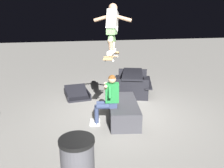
% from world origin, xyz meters
% --- Properties ---
extents(ground_plane, '(40.00, 40.00, 0.00)m').
position_xyz_m(ground_plane, '(0.00, 0.00, 0.00)').
color(ground_plane, gray).
extents(ledge_box_main, '(1.82, 1.03, 0.48)m').
position_xyz_m(ledge_box_main, '(-0.29, -0.04, 0.24)').
color(ledge_box_main, '#38383D').
rests_on(ledge_box_main, ground).
extents(person_sitting_on_ledge, '(0.60, 0.78, 1.32)m').
position_xyz_m(person_sitting_on_ledge, '(-0.49, 0.43, 0.73)').
color(person_sitting_on_ledge, '#2D3856').
rests_on(person_sitting_on_ledge, ground).
extents(skateboard, '(1.01, 0.59, 0.14)m').
position_xyz_m(skateboard, '(-0.64, 0.36, 1.80)').
color(skateboard, '#AD8451').
extents(skater_airborne, '(0.63, 0.84, 1.12)m').
position_xyz_m(skater_airborne, '(-0.59, 0.34, 2.49)').
color(skater_airborne, white).
extents(kicker_ramp, '(1.16, 0.88, 0.41)m').
position_xyz_m(kicker_ramp, '(1.77, 1.07, 0.07)').
color(kicker_ramp, black).
rests_on(kicker_ramp, ground).
extents(picnic_table_back, '(2.04, 1.81, 0.75)m').
position_xyz_m(picnic_table_back, '(1.75, -0.93, 0.50)').
color(picnic_table_back, black).
rests_on(picnic_table_back, ground).
extents(trash_bin, '(0.56, 0.56, 0.92)m').
position_xyz_m(trash_bin, '(-2.69, 1.38, 0.46)').
color(trash_bin, '#47474C').
rests_on(trash_bin, ground).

